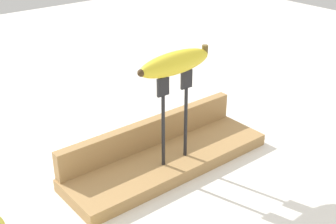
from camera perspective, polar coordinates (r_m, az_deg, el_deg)
The scene contains 5 objects.
ground_plane at distance 0.94m, azimuth 0.00°, elevation -6.87°, with size 3.00×3.00×0.00m, color silver.
wooden_board at distance 0.94m, azimuth 0.00°, elevation -6.21°, with size 0.45×0.14×0.03m, color #A87F4C.
board_backstop at distance 0.96m, azimuth -2.22°, elevation -2.58°, with size 0.44×0.02×0.06m, color #A87F4C.
fork_stand_center at distance 0.86m, azimuth 0.87°, elevation 0.21°, with size 0.08×0.01×0.19m.
banana_raised_center at distance 0.82m, azimuth 0.91°, elevation 6.26°, with size 0.17×0.04×0.04m.
Camera 1 is at (-0.50, -0.61, 0.51)m, focal length 47.92 mm.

